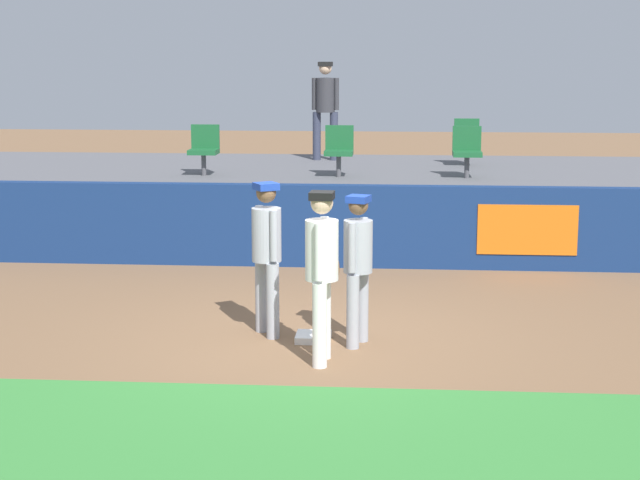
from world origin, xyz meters
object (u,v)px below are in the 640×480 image
object	(u,v)px
seat_front_left	(204,147)
seat_front_center	(339,148)
player_fielder_home	(322,265)
seat_back_right	(467,139)
player_coach_visitor	(358,259)
player_runner_visitor	(267,248)
seat_front_right	(467,149)
spectator_hooded	(325,103)
first_base	(313,337)

from	to	relation	value
seat_front_left	seat_front_center	bearing A→B (deg)	-0.00
player_fielder_home	seat_back_right	distance (m)	8.44
player_coach_visitor	player_fielder_home	bearing A→B (deg)	-8.83
player_runner_visitor	seat_front_left	size ratio (longest dim) A/B	2.16
seat_front_center	seat_front_right	size ratio (longest dim) A/B	1.00
seat_front_right	spectator_hooded	size ratio (longest dim) A/B	0.45
first_base	seat_front_center	xyz separation A→B (m)	(-0.04, 5.56, 1.66)
seat_front_center	spectator_hooded	xyz separation A→B (m)	(-0.41, 2.49, 0.60)
player_coach_visitor	seat_back_right	xyz separation A→B (m)	(1.66, 7.48, 0.70)
player_fielder_home	player_runner_visitor	world-z (taller)	player_fielder_home
seat_front_left	seat_front_right	size ratio (longest dim) A/B	1.00
seat_front_left	seat_front_right	world-z (taller)	same
player_runner_visitor	player_coach_visitor	distance (m)	1.13
player_runner_visitor	seat_front_center	bearing A→B (deg)	143.11
seat_front_center	seat_front_right	distance (m)	2.11
player_runner_visitor	spectator_hooded	world-z (taller)	spectator_hooded
player_fielder_home	player_coach_visitor	distance (m)	0.79
player_fielder_home	player_runner_visitor	size ratio (longest dim) A/B	1.03
seat_front_right	seat_front_center	bearing A→B (deg)	-180.00
player_fielder_home	seat_front_right	xyz separation A→B (m)	(1.91, 6.38, 0.62)
player_fielder_home	seat_front_right	world-z (taller)	seat_front_right
first_base	seat_front_left	xyz separation A→B (m)	(-2.30, 5.56, 1.66)
player_coach_visitor	spectator_hooded	world-z (taller)	spectator_hooded
seat_back_right	seat_front_center	bearing A→B (deg)	-140.92
player_coach_visitor	seat_front_left	size ratio (longest dim) A/B	2.05
player_fielder_home	spectator_hooded	size ratio (longest dim) A/B	1.01
player_fielder_home	spectator_hooded	bearing A→B (deg)	-172.72
first_base	spectator_hooded	bearing A→B (deg)	93.18
player_coach_visitor	seat_front_right	size ratio (longest dim) A/B	2.05
player_fielder_home	seat_front_center	size ratio (longest dim) A/B	2.22
player_fielder_home	seat_front_center	world-z (taller)	seat_front_center
player_runner_visitor	seat_back_right	bearing A→B (deg)	127.74
player_coach_visitor	seat_front_center	bearing A→B (deg)	-156.63
seat_back_right	player_fielder_home	bearing A→B (deg)	-103.82
seat_front_left	seat_back_right	world-z (taller)	same
first_base	seat_front_left	distance (m)	6.24
first_base	seat_front_right	world-z (taller)	seat_front_right
player_runner_visitor	player_coach_visitor	bearing A→B (deg)	41.85
player_coach_visitor	seat_front_left	xyz separation A→B (m)	(-2.82, 5.68, 0.70)
seat_front_center	seat_front_left	xyz separation A→B (m)	(-2.26, 0.00, 0.00)
seat_front_right	seat_back_right	xyz separation A→B (m)	(0.11, 1.80, -0.00)
player_runner_visitor	first_base	bearing A→B (deg)	38.83
seat_back_right	first_base	bearing A→B (deg)	-106.50
seat_front_right	seat_back_right	size ratio (longest dim) A/B	1.00
player_fielder_home	player_coach_visitor	world-z (taller)	player_fielder_home
player_runner_visitor	player_coach_visitor	size ratio (longest dim) A/B	1.05
first_base	player_fielder_home	size ratio (longest dim) A/B	0.21
first_base	spectator_hooded	xyz separation A→B (m)	(-0.45, 8.04, 2.26)
seat_front_left	seat_back_right	xyz separation A→B (m)	(4.48, 1.80, -0.00)
player_coach_visitor	first_base	bearing A→B (deg)	-85.66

